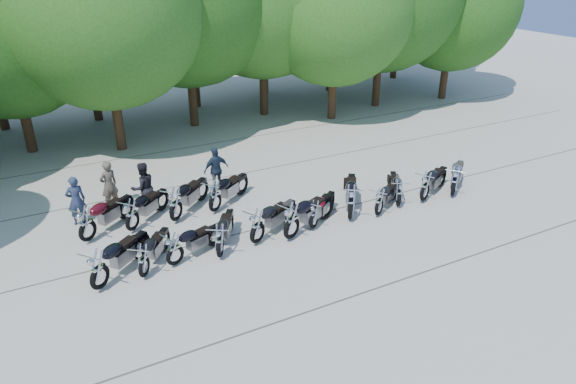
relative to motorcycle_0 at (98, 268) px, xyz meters
name	(u,v)px	position (x,y,z in m)	size (l,w,h in m)	color
ground	(310,241)	(6.27, -0.40, -0.69)	(90.00, 90.00, 0.00)	#9F9C90
tree_2	(5,31)	(-0.99, 12.43, 4.62)	(7.31, 7.31, 8.97)	#3A2614
tree_3	(101,4)	(2.70, 10.84, 5.63)	(8.70, 8.70, 10.67)	#3A2614
tree_6	(336,6)	(13.82, 10.41, 5.12)	(8.00, 8.00, 9.82)	#3A2614
tree_8	(454,5)	(22.10, 10.80, 4.78)	(7.53, 7.53, 9.25)	#3A2614
tree_11	(82,13)	(2.51, 16.02, 4.81)	(7.56, 7.56, 9.28)	#3A2614
tree_12	(189,3)	(8.07, 16.06, 5.03)	(7.88, 7.88, 9.67)	#3A2614
motorcycle_0	(98,268)	(0.00, 0.00, 0.00)	(0.74, 2.44, 1.38)	black
motorcycle_1	(143,260)	(1.19, 0.04, -0.10)	(0.64, 2.09, 1.18)	black
motorcycle_2	(174,248)	(2.12, 0.20, -0.09)	(0.65, 2.13, 1.20)	black
motorcycle_3	(220,240)	(3.43, 0.01, -0.07)	(0.67, 2.21, 1.25)	black
motorcycle_4	(257,225)	(4.73, 0.21, -0.02)	(0.73, 2.39, 1.35)	black
motorcycle_5	(292,220)	(5.79, -0.05, 0.03)	(0.77, 2.55, 1.44)	black
motorcycle_6	(314,213)	(6.77, 0.22, -0.11)	(0.63, 2.07, 1.17)	maroon
motorcycle_7	(351,201)	(8.17, 0.20, 0.04)	(0.78, 2.57, 1.45)	black
motorcycle_8	(380,201)	(9.21, -0.03, -0.10)	(0.63, 2.07, 1.17)	black
motorcycle_9	(399,192)	(10.25, 0.24, -0.10)	(0.63, 2.07, 1.17)	black
motorcycle_10	(425,186)	(11.34, 0.10, -0.03)	(0.71, 2.34, 1.33)	black
motorcycle_11	(455,181)	(12.59, -0.06, -0.03)	(0.71, 2.34, 1.32)	#0B1733
motorcycle_12	(86,223)	(0.09, 2.77, 0.00)	(0.75, 2.45, 1.39)	#3E0811
motorcycle_13	(131,214)	(1.47, 2.81, -0.04)	(0.70, 2.30, 1.30)	black
motorcycle_14	(175,203)	(2.92, 2.79, 0.02)	(0.76, 2.50, 1.41)	black
motorcycle_15	(215,195)	(4.32, 2.82, -0.02)	(0.72, 2.37, 1.34)	black
rider_0	(76,200)	(0.00, 4.24, 0.16)	(0.62, 0.41, 1.70)	#222D47
rider_1	(143,188)	(2.19, 4.07, 0.22)	(0.89, 0.69, 1.83)	black
rider_2	(216,169)	(5.02, 4.53, 0.18)	(1.02, 0.42, 1.74)	#1F2E41
rider_3	(109,185)	(1.17, 4.90, 0.20)	(0.65, 0.42, 1.77)	brown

